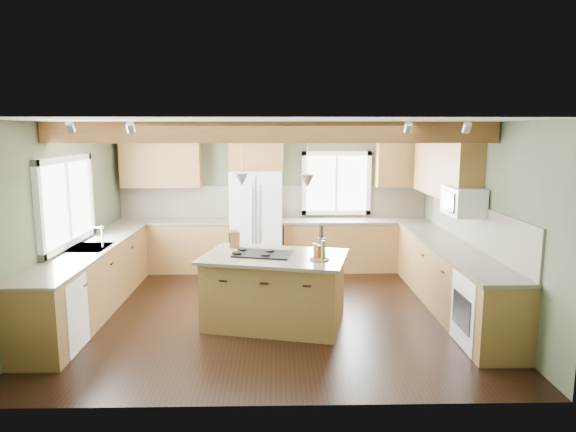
{
  "coord_description": "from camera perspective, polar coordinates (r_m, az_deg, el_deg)",
  "views": [
    {
      "loc": [
        0.07,
        -6.85,
        2.48
      ],
      "look_at": [
        0.22,
        0.3,
        1.3
      ],
      "focal_mm": 32.0,
      "sensor_mm": 36.0,
      "label": 1
    }
  ],
  "objects": [
    {
      "name": "counter_back_left",
      "position": [
        9.37,
        -12.64,
        -0.57
      ],
      "size": [
        2.06,
        0.64,
        0.04
      ],
      "primitive_type": "cube",
      "color": "#443F32",
      "rests_on": "base_cab_back_left"
    },
    {
      "name": "island",
      "position": [
        6.7,
        -1.5,
        -8.36
      ],
      "size": [
        1.88,
        1.39,
        0.88
      ],
      "primitive_type": "cube",
      "rotation": [
        0.0,
        0.0,
        -0.23
      ],
      "color": "brown",
      "rests_on": "floor"
    },
    {
      "name": "upper_cab_right",
      "position": [
        8.18,
        17.07,
        5.24
      ],
      "size": [
        0.35,
        2.2,
        0.9
      ],
      "primitive_type": "cube",
      "color": "brown",
      "rests_on": "wall_right"
    },
    {
      "name": "window_left",
      "position": [
        7.52,
        -23.46,
        1.48
      ],
      "size": [
        0.04,
        1.6,
        1.05
      ],
      "primitive_type": "cube",
      "color": "white",
      "rests_on": "wall_left"
    },
    {
      "name": "bottle_tray",
      "position": [
        6.32,
        3.52,
        -3.88
      ],
      "size": [
        0.27,
        0.27,
        0.23
      ],
      "primitive_type": null,
      "rotation": [
        0.0,
        0.0,
        -0.06
      ],
      "color": "brown",
      "rests_on": "island_top"
    },
    {
      "name": "pendant_right",
      "position": [
        6.33,
        2.17,
        3.91
      ],
      "size": [
        0.18,
        0.18,
        0.16
      ],
      "primitive_type": "cone",
      "rotation": [
        3.14,
        0.0,
        0.0
      ],
      "color": "#B2B2B7",
      "rests_on": "ceiling"
    },
    {
      "name": "microwave",
      "position": [
        7.31,
        18.9,
        1.55
      ],
      "size": [
        0.4,
        0.7,
        0.38
      ],
      "primitive_type": "cube",
      "color": "white",
      "rests_on": "wall_right"
    },
    {
      "name": "utensil_crock",
      "position": [
        6.91,
        3.72,
        -3.07
      ],
      "size": [
        0.13,
        0.13,
        0.15
      ],
      "primitive_type": "cylinder",
      "rotation": [
        0.0,
        0.0,
        -0.22
      ],
      "color": "#423935",
      "rests_on": "island_top"
    },
    {
      "name": "ceiling_beam",
      "position": [
        6.38,
        -1.85,
        9.27
      ],
      "size": [
        5.55,
        0.26,
        0.26
      ],
      "primitive_type": "cube",
      "color": "brown",
      "rests_on": "ceiling"
    },
    {
      "name": "base_cab_right",
      "position": [
        7.6,
        17.63,
        -6.67
      ],
      "size": [
        0.6,
        3.7,
        0.88
      ],
      "primitive_type": "cube",
      "color": "brown",
      "rests_on": "floor"
    },
    {
      "name": "upper_cab_back_corner",
      "position": [
        9.46,
        12.5,
        5.93
      ],
      "size": [
        0.9,
        0.35,
        0.9
      ],
      "primitive_type": "cube",
      "color": "brown",
      "rests_on": "wall_back"
    },
    {
      "name": "floor",
      "position": [
        7.29,
        -1.71,
        -10.54
      ],
      "size": [
        5.6,
        5.6,
        0.0
      ],
      "primitive_type": "plane",
      "color": "black",
      "rests_on": "ground"
    },
    {
      "name": "ceiling",
      "position": [
        6.85,
        -1.82,
        10.36
      ],
      "size": [
        5.6,
        5.6,
        0.0
      ],
      "primitive_type": "plane",
      "rotation": [
        3.14,
        0.0,
        0.0
      ],
      "color": "silver",
      "rests_on": "wall_back"
    },
    {
      "name": "upper_cab_over_fridge",
      "position": [
        9.19,
        -3.55,
        7.29
      ],
      "size": [
        0.96,
        0.35,
        0.7
      ],
      "primitive_type": "cube",
      "color": "brown",
      "rests_on": "wall_back"
    },
    {
      "name": "oven",
      "position": [
        6.44,
        21.29,
        -9.87
      ],
      "size": [
        0.6,
        0.72,
        0.84
      ],
      "primitive_type": "cube",
      "color": "white",
      "rests_on": "floor"
    },
    {
      "name": "island_top",
      "position": [
        6.58,
        -1.52,
        -4.54
      ],
      "size": [
        2.01,
        1.53,
        0.04
      ],
      "primitive_type": "cube",
      "rotation": [
        0.0,
        0.0,
        -0.23
      ],
      "color": "#443F32",
      "rests_on": "island"
    },
    {
      "name": "knife_block",
      "position": [
        7.01,
        -5.93,
        -2.65
      ],
      "size": [
        0.13,
        0.11,
        0.21
      ],
      "primitive_type": "cube",
      "rotation": [
        0.0,
        0.0,
        -0.07
      ],
      "color": "brown",
      "rests_on": "island_top"
    },
    {
      "name": "backsplash_right",
      "position": [
        7.52,
        19.97,
        -0.92
      ],
      "size": [
        0.03,
        3.7,
        0.58
      ],
      "primitive_type": "cube",
      "color": "brown",
      "rests_on": "wall_right"
    },
    {
      "name": "base_cab_left",
      "position": [
        7.64,
        -20.96,
        -6.76
      ],
      "size": [
        0.6,
        3.7,
        0.88
      ],
      "primitive_type": "cube",
      "color": "brown",
      "rests_on": "floor"
    },
    {
      "name": "base_cab_back_right",
      "position": [
        9.39,
        7.53,
        -3.27
      ],
      "size": [
        2.62,
        0.6,
        0.88
      ],
      "primitive_type": "cube",
      "color": "brown",
      "rests_on": "floor"
    },
    {
      "name": "refrigerator",
      "position": [
        9.12,
        -3.52,
        -0.64
      ],
      "size": [
        0.9,
        0.74,
        1.8
      ],
      "primitive_type": "cube",
      "color": "white",
      "rests_on": "floor"
    },
    {
      "name": "base_cab_back_left",
      "position": [
        9.46,
        -12.54,
        -3.32
      ],
      "size": [
        2.02,
        0.6,
        0.88
      ],
      "primitive_type": "cube",
      "color": "brown",
      "rests_on": "floor"
    },
    {
      "name": "cooktop",
      "position": [
        6.6,
        -2.71,
        -4.22
      ],
      "size": [
        0.82,
        0.64,
        0.02
      ],
      "primitive_type": "cube",
      "rotation": [
        0.0,
        0.0,
        -0.23
      ],
      "color": "black",
      "rests_on": "island_top"
    },
    {
      "name": "faucet",
      "position": [
        7.44,
        -19.93,
        -2.29
      ],
      "size": [
        0.02,
        0.02,
        0.28
      ],
      "primitive_type": "cylinder",
      "color": "#B2B2B7",
      "rests_on": "sink"
    },
    {
      "name": "counter_right",
      "position": [
        7.49,
        17.8,
        -3.28
      ],
      "size": [
        0.64,
        3.74,
        0.04
      ],
      "primitive_type": "cube",
      "color": "#443F32",
      "rests_on": "base_cab_right"
    },
    {
      "name": "dishwasher",
      "position": [
        6.49,
        -24.76,
        -9.94
      ],
      "size": [
        0.6,
        0.6,
        0.84
      ],
      "primitive_type": "cube",
      "color": "white",
      "rests_on": "floor"
    },
    {
      "name": "wall_back",
      "position": [
        9.42,
        -1.63,
        2.17
      ],
      "size": [
        5.6,
        0.0,
        5.6
      ],
      "primitive_type": "plane",
      "rotation": [
        1.57,
        0.0,
        0.0
      ],
      "color": "#454C36",
      "rests_on": "ground"
    },
    {
      "name": "counter_left",
      "position": [
        7.53,
        -21.17,
        -3.39
      ],
      "size": [
        0.64,
        3.74,
        0.04
      ],
      "primitive_type": "cube",
      "color": "#443F32",
      "rests_on": "base_cab_left"
    },
    {
      "name": "wall_left",
      "position": [
        7.52,
        -23.62,
        -0.46
      ],
      "size": [
        0.0,
        5.0,
        5.0
      ],
      "primitive_type": "plane",
      "rotation": [
        1.57,
        0.0,
        1.57
      ],
      "color": "#454C36",
      "rests_on": "ground"
    },
    {
      "name": "upper_cab_back_left",
      "position": [
        9.42,
        -13.92,
        5.86
      ],
      "size": [
        1.4,
        0.35,
        0.9
      ],
      "primitive_type": "cube",
      "color": "brown",
      "rests_on": "wall_back"
    },
    {
      "name": "soffit_trim",
      "position": [
        9.25,
        -1.67,
        9.73
      ],
      "size": [
        5.55,
        0.2,
        0.1
      ],
      "primitive_type": "cube",
      "color": "brown",
      "rests_on": "ceiling"
    },
    {
      "name": "wall_right",
      "position": [
        7.47,
        20.25,
        -0.31
      ],
      "size": [
        0.0,
        5.0,
        5.0
      ],
      "primitive_type": "plane",
      "rotation": [
        1.57,
        0.0,
        -1.57
      ],
      "color": "#454C36",
      "rests_on": "ground"
    },
    {
      "name": "backsplash_back",
      "position": [
        9.42,
        -1.63,
        1.61
      ],
      "size": [
        5.58,
        0.03,
        0.58
      ],
      "primitive_type": "cube",
      "color": "brown",
      "rests_on": "wall_back"
    },
    {
      "name": "pendant_left",
      "position": [
        6.52,
        -5.16,
        4.05
      ],
      "size": [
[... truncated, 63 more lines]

